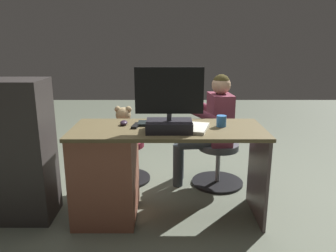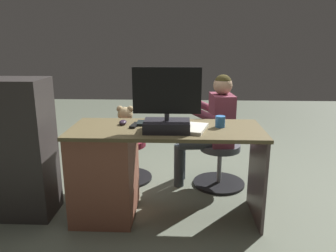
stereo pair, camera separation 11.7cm
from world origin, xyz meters
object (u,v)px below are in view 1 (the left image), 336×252
(computer_mouse, at_px, (124,123))
(teddy_bear, at_px, (124,125))
(desk, at_px, (119,169))
(cup, at_px, (221,121))
(visitor_chair, at_px, (218,162))
(monitor, at_px, (169,112))
(office_chair_teddy, at_px, (125,158))
(tv_remote, at_px, (136,126))
(keyboard, at_px, (164,123))
(person, at_px, (210,122))

(computer_mouse, relative_size, teddy_bear, 0.27)
(desk, bearing_deg, cup, -177.17)
(visitor_chair, bearing_deg, cup, 82.02)
(computer_mouse, bearing_deg, visitor_chair, -148.40)
(monitor, height_order, office_chair_teddy, monitor)
(tv_remote, bearing_deg, desk, 21.57)
(teddy_bear, bearing_deg, desk, 93.89)
(desk, xyz_separation_m, cup, (-0.82, -0.04, 0.39))
(keyboard, bearing_deg, desk, 15.61)
(visitor_chair, bearing_deg, computer_mouse, 31.60)
(desk, xyz_separation_m, office_chair_teddy, (0.05, -0.71, -0.17))
(person, bearing_deg, visitor_chair, 174.40)
(keyboard, distance_m, computer_mouse, 0.32)
(monitor, relative_size, teddy_bear, 1.41)
(keyboard, bearing_deg, office_chair_teddy, -55.81)
(keyboard, height_order, computer_mouse, computer_mouse)
(office_chair_teddy, relative_size, person, 0.47)
(keyboard, height_order, office_chair_teddy, keyboard)
(keyboard, xyz_separation_m, person, (-0.45, -0.52, -0.13))
(desk, distance_m, office_chair_teddy, 0.73)
(monitor, distance_m, person, 0.87)
(cup, height_order, visitor_chair, cup)
(tv_remote, bearing_deg, cup, -170.60)
(desk, bearing_deg, office_chair_teddy, -86.04)
(monitor, bearing_deg, computer_mouse, -26.80)
(teddy_bear, distance_m, visitor_chair, 1.02)
(monitor, height_order, cup, monitor)
(office_chair_teddy, height_order, teddy_bear, teddy_bear)
(desk, height_order, person, person)
(desk, relative_size, visitor_chair, 2.92)
(monitor, relative_size, cup, 5.69)
(visitor_chair, bearing_deg, person, -5.60)
(monitor, bearing_deg, teddy_bear, -60.98)
(monitor, height_order, teddy_bear, monitor)
(cup, height_order, teddy_bear, cup)
(teddy_bear, bearing_deg, computer_mouse, 97.98)
(computer_mouse, distance_m, visitor_chair, 1.14)
(cup, relative_size, tv_remote, 0.59)
(office_chair_teddy, xyz_separation_m, person, (-0.86, 0.08, 0.40))
(computer_mouse, distance_m, person, 0.95)
(monitor, xyz_separation_m, tv_remote, (0.26, -0.13, -0.14))
(tv_remote, distance_m, visitor_chair, 1.09)
(monitor, xyz_separation_m, visitor_chair, (-0.49, -0.71, -0.67))
(visitor_chair, height_order, person, person)
(teddy_bear, height_order, person, person)
(visitor_chair, xyz_separation_m, person, (0.09, -0.01, 0.41))
(monitor, xyz_separation_m, person, (-0.40, -0.72, -0.27))
(office_chair_teddy, bearing_deg, computer_mouse, 98.14)
(keyboard, relative_size, computer_mouse, 4.38)
(keyboard, distance_m, person, 0.70)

